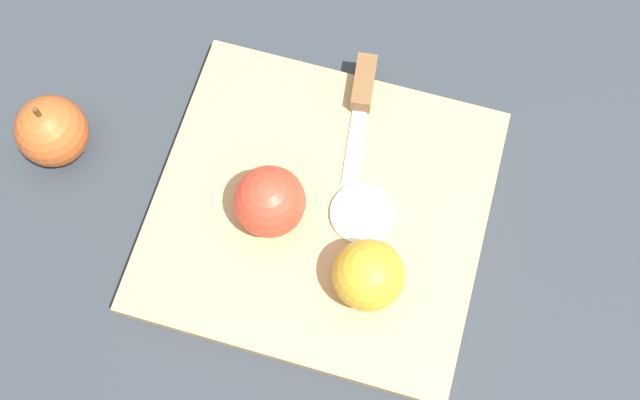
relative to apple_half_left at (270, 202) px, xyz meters
The scene contains 7 objects.
ground_plane 0.07m from the apple_half_left, 19.00° to the left, with size 4.00×4.00×0.00m, color #282D33.
cutting_board 0.06m from the apple_half_left, 19.00° to the left, with size 0.34×0.32×0.02m.
apple_half_left is the anchor object (origin of this frame).
apple_half_right 0.11m from the apple_half_left, 27.05° to the right, with size 0.07×0.07×0.07m.
knife 0.16m from the apple_half_left, 65.98° to the left, with size 0.02×0.14×0.02m.
apple_slice 0.09m from the apple_half_left, 11.71° to the left, with size 0.06×0.06×0.01m.
apple_whole 0.23m from the apple_half_left, behind, with size 0.07×0.07×0.08m.
Camera 1 is at (0.05, -0.24, 0.70)m, focal length 42.00 mm.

